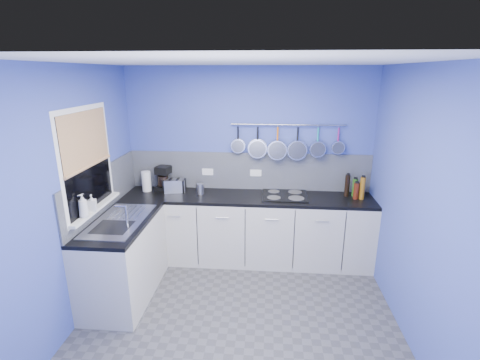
# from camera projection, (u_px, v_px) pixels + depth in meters

# --- Properties ---
(floor) EXTENTS (3.20, 3.00, 0.02)m
(floor) POSITION_uv_depth(u_px,v_px,m) (239.00, 318.00, 3.61)
(floor) COLOR #47474C
(floor) RESTS_ON ground
(ceiling) EXTENTS (3.20, 3.00, 0.02)m
(ceiling) POSITION_uv_depth(u_px,v_px,m) (238.00, 60.00, 2.87)
(ceiling) COLOR white
(ceiling) RESTS_ON ground
(wall_back) EXTENTS (3.20, 0.02, 2.50)m
(wall_back) POSITION_uv_depth(u_px,v_px,m) (249.00, 163.00, 4.68)
(wall_back) COLOR #3E4EA9
(wall_back) RESTS_ON ground
(wall_front) EXTENTS (3.20, 0.02, 2.50)m
(wall_front) POSITION_uv_depth(u_px,v_px,m) (213.00, 309.00, 1.80)
(wall_front) COLOR #3E4EA9
(wall_front) RESTS_ON ground
(wall_left) EXTENTS (0.02, 3.00, 2.50)m
(wall_left) POSITION_uv_depth(u_px,v_px,m) (72.00, 199.00, 3.37)
(wall_left) COLOR #3E4EA9
(wall_left) RESTS_ON ground
(wall_right) EXTENTS (0.02, 3.00, 2.50)m
(wall_right) POSITION_uv_depth(u_px,v_px,m) (419.00, 209.00, 3.11)
(wall_right) COLOR #3E4EA9
(wall_right) RESTS_ON ground
(backsplash_back) EXTENTS (3.20, 0.02, 0.50)m
(backsplash_back) POSITION_uv_depth(u_px,v_px,m) (248.00, 171.00, 4.69)
(backsplash_back) COLOR slate
(backsplash_back) RESTS_ON wall_back
(backsplash_left) EXTENTS (0.02, 1.80, 0.50)m
(backsplash_left) POSITION_uv_depth(u_px,v_px,m) (104.00, 189.00, 3.97)
(backsplash_left) COLOR slate
(backsplash_left) RESTS_ON wall_left
(cabinet_run_back) EXTENTS (3.20, 0.60, 0.86)m
(cabinet_run_back) POSITION_uv_depth(u_px,v_px,m) (247.00, 229.00, 4.63)
(cabinet_run_back) COLOR #BCB8AF
(cabinet_run_back) RESTS_ON ground
(worktop_back) EXTENTS (3.20, 0.60, 0.04)m
(worktop_back) POSITION_uv_depth(u_px,v_px,m) (247.00, 197.00, 4.49)
(worktop_back) COLOR black
(worktop_back) RESTS_ON cabinet_run_back
(cabinet_run_left) EXTENTS (0.60, 1.20, 0.86)m
(cabinet_run_left) POSITION_uv_depth(u_px,v_px,m) (124.00, 260.00, 3.87)
(cabinet_run_left) COLOR #BCB8AF
(cabinet_run_left) RESTS_ON ground
(worktop_left) EXTENTS (0.60, 1.20, 0.04)m
(worktop_left) POSITION_uv_depth(u_px,v_px,m) (120.00, 222.00, 3.74)
(worktop_left) COLOR black
(worktop_left) RESTS_ON cabinet_run_left
(window_frame) EXTENTS (0.01, 1.00, 1.10)m
(window_frame) POSITION_uv_depth(u_px,v_px,m) (87.00, 161.00, 3.57)
(window_frame) COLOR white
(window_frame) RESTS_ON wall_left
(window_glass) EXTENTS (0.01, 0.90, 1.00)m
(window_glass) POSITION_uv_depth(u_px,v_px,m) (88.00, 161.00, 3.57)
(window_glass) COLOR black
(window_glass) RESTS_ON wall_left
(bamboo_blind) EXTENTS (0.01, 0.90, 0.55)m
(bamboo_blind) POSITION_uv_depth(u_px,v_px,m) (86.00, 139.00, 3.50)
(bamboo_blind) COLOR tan
(bamboo_blind) RESTS_ON wall_left
(window_sill) EXTENTS (0.10, 0.98, 0.03)m
(window_sill) POSITION_uv_depth(u_px,v_px,m) (96.00, 208.00, 3.72)
(window_sill) COLOR white
(window_sill) RESTS_ON wall_left
(sink_unit) EXTENTS (0.50, 0.95, 0.01)m
(sink_unit) POSITION_uv_depth(u_px,v_px,m) (120.00, 220.00, 3.74)
(sink_unit) COLOR silver
(sink_unit) RESTS_ON worktop_left
(mixer_tap) EXTENTS (0.12, 0.08, 0.26)m
(mixer_tap) POSITION_uv_depth(u_px,v_px,m) (127.00, 217.00, 3.51)
(mixer_tap) COLOR silver
(mixer_tap) RESTS_ON worktop_left
(socket_left) EXTENTS (0.15, 0.01, 0.09)m
(socket_left) POSITION_uv_depth(u_px,v_px,m) (208.00, 172.00, 4.73)
(socket_left) COLOR white
(socket_left) RESTS_ON backsplash_back
(socket_right) EXTENTS (0.15, 0.01, 0.09)m
(socket_right) POSITION_uv_depth(u_px,v_px,m) (256.00, 173.00, 4.67)
(socket_right) COLOR white
(socket_right) RESTS_ON backsplash_back
(pot_rail) EXTENTS (1.45, 0.02, 0.02)m
(pot_rail) POSITION_uv_depth(u_px,v_px,m) (288.00, 125.00, 4.43)
(pot_rail) COLOR silver
(pot_rail) RESTS_ON wall_back
(soap_bottle_a) EXTENTS (0.12, 0.12, 0.24)m
(soap_bottle_a) POSITION_uv_depth(u_px,v_px,m) (83.00, 206.00, 3.42)
(soap_bottle_a) COLOR white
(soap_bottle_a) RESTS_ON window_sill
(soap_bottle_b) EXTENTS (0.10, 0.10, 0.17)m
(soap_bottle_b) POSITION_uv_depth(u_px,v_px,m) (92.00, 203.00, 3.59)
(soap_bottle_b) COLOR white
(soap_bottle_b) RESTS_ON window_sill
(paper_towel) EXTENTS (0.15, 0.15, 0.27)m
(paper_towel) POSITION_uv_depth(u_px,v_px,m) (146.00, 181.00, 4.64)
(paper_towel) COLOR white
(paper_towel) RESTS_ON worktop_back
(coffee_maker) EXTENTS (0.22, 0.24, 0.33)m
(coffee_maker) POSITION_uv_depth(u_px,v_px,m) (163.00, 179.00, 4.66)
(coffee_maker) COLOR black
(coffee_maker) RESTS_ON worktop_back
(toaster) EXTENTS (0.29, 0.21, 0.17)m
(toaster) POSITION_uv_depth(u_px,v_px,m) (175.00, 186.00, 4.62)
(toaster) COLOR silver
(toaster) RESTS_ON worktop_back
(canister) EXTENTS (0.11, 0.11, 0.14)m
(canister) POSITION_uv_depth(u_px,v_px,m) (200.00, 189.00, 4.54)
(canister) COLOR silver
(canister) RESTS_ON worktop_back
(hob) EXTENTS (0.58, 0.51, 0.01)m
(hob) POSITION_uv_depth(u_px,v_px,m) (285.00, 195.00, 4.50)
(hob) COLOR black
(hob) RESTS_ON worktop_back
(pan_0) EXTENTS (0.18, 0.05, 0.37)m
(pan_0) POSITION_uv_depth(u_px,v_px,m) (238.00, 139.00, 4.52)
(pan_0) COLOR silver
(pan_0) RESTS_ON pot_rail
(pan_1) EXTENTS (0.24, 0.06, 0.43)m
(pan_1) POSITION_uv_depth(u_px,v_px,m) (258.00, 141.00, 4.51)
(pan_1) COLOR silver
(pan_1) RESTS_ON pot_rail
(pan_2) EXTENTS (0.25, 0.11, 0.44)m
(pan_2) POSITION_uv_depth(u_px,v_px,m) (277.00, 142.00, 4.49)
(pan_2) COLOR silver
(pan_2) RESTS_ON pot_rail
(pan_3) EXTENTS (0.26, 0.08, 0.45)m
(pan_3) POSITION_uv_depth(u_px,v_px,m) (297.00, 143.00, 4.47)
(pan_3) COLOR silver
(pan_3) RESTS_ON pot_rail
(pan_4) EXTENTS (0.21, 0.10, 0.40)m
(pan_4) POSITION_uv_depth(u_px,v_px,m) (318.00, 141.00, 4.44)
(pan_4) COLOR silver
(pan_4) RESTS_ON pot_rail
(pan_5) EXTENTS (0.17, 0.08, 0.36)m
(pan_5) POSITION_uv_depth(u_px,v_px,m) (338.00, 140.00, 4.42)
(pan_5) COLOR silver
(pan_5) RESTS_ON pot_rail
(condiment_0) EXTENTS (0.07, 0.07, 0.17)m
(condiment_0) POSITION_uv_depth(u_px,v_px,m) (362.00, 190.00, 4.45)
(condiment_0) COLOR black
(condiment_0) RESTS_ON worktop_back
(condiment_1) EXTENTS (0.07, 0.07, 0.23)m
(condiment_1) POSITION_uv_depth(u_px,v_px,m) (355.00, 188.00, 4.45)
(condiment_1) COLOR #265919
(condiment_1) RESTS_ON worktop_back
(condiment_2) EXTENTS (0.06, 0.06, 0.28)m
(condiment_2) POSITION_uv_depth(u_px,v_px,m) (347.00, 185.00, 4.45)
(condiment_2) COLOR black
(condiment_2) RESTS_ON worktop_back
(condiment_3) EXTENTS (0.06, 0.06, 0.28)m
(condiment_3) POSITION_uv_depth(u_px,v_px,m) (362.00, 188.00, 4.34)
(condiment_3) COLOR #8C5914
(condiment_3) RESTS_ON worktop_back
(condiment_4) EXTENTS (0.07, 0.07, 0.21)m
(condiment_4) POSITION_uv_depth(u_px,v_px,m) (356.00, 191.00, 4.36)
(condiment_4) COLOR #4C190C
(condiment_4) RESTS_ON worktop_back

